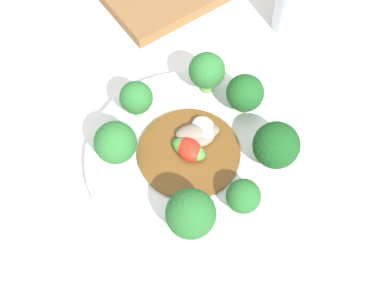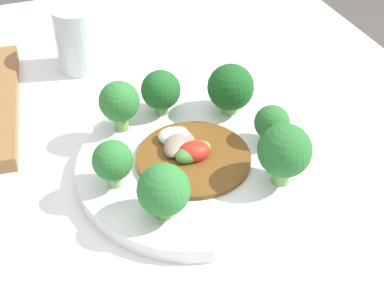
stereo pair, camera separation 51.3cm
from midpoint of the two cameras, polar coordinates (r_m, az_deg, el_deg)
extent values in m
cube|color=silver|center=(0.96, 11.66, -12.66)|extent=(1.11, 0.86, 0.75)
cylinder|color=white|center=(0.62, 20.99, -3.60)|extent=(0.27, 0.27, 0.02)
cylinder|color=#70A356|center=(0.66, 21.54, 5.16)|extent=(0.02, 0.02, 0.02)
sphere|color=#2D7533|center=(0.63, 22.41, 6.74)|extent=(0.05, 0.05, 0.05)
cylinder|color=#89B76B|center=(0.56, 23.50, -12.31)|extent=(0.02, 0.02, 0.02)
sphere|color=#286B2D|center=(0.53, 24.76, -11.12)|extent=(0.06, 0.06, 0.06)
cylinder|color=#89B76B|center=(0.60, 28.57, -9.00)|extent=(0.01, 0.01, 0.01)
sphere|color=#286B2D|center=(0.58, 29.50, -8.13)|extent=(0.04, 0.04, 0.04)
cylinder|color=#7AAD5B|center=(0.64, 30.32, -3.61)|extent=(0.02, 0.02, 0.01)
sphere|color=#19511E|center=(0.62, 31.53, -2.32)|extent=(0.06, 0.06, 0.06)
cylinder|color=#70A356|center=(0.66, 25.98, 2.56)|extent=(0.02, 0.02, 0.01)
sphere|color=#1E5B23|center=(0.64, 26.90, 3.88)|extent=(0.05, 0.05, 0.05)
cylinder|color=#70A356|center=(0.57, 12.69, -3.64)|extent=(0.02, 0.02, 0.01)
sphere|color=#2D7533|center=(0.55, 13.25, -2.29)|extent=(0.05, 0.05, 0.05)
cylinder|color=#89B76B|center=(0.61, 14.01, 2.23)|extent=(0.02, 0.02, 0.02)
sphere|color=#2D7533|center=(0.59, 14.54, 3.60)|extent=(0.04, 0.04, 0.04)
cylinder|color=brown|center=(0.61, 21.36, -3.06)|extent=(0.13, 0.13, 0.01)
ellipsoid|color=gray|center=(0.61, 21.86, -0.79)|extent=(0.06, 0.05, 0.02)
ellipsoid|color=silver|center=(0.62, 22.43, -0.31)|extent=(0.04, 0.05, 0.02)
ellipsoid|color=gray|center=(0.61, 21.96, -1.16)|extent=(0.06, 0.05, 0.01)
ellipsoid|color=red|center=(0.60, 21.60, -2.78)|extent=(0.03, 0.04, 0.02)
ellipsoid|color=#4C933D|center=(0.60, 21.62, -2.65)|extent=(0.04, 0.05, 0.02)
cylinder|color=silver|center=(0.79, 29.67, 13.86)|extent=(0.07, 0.07, 0.10)
camera|label=1|loc=(0.26, 120.37, -5.30)|focal=50.00mm
camera|label=2|loc=(0.26, -59.63, 5.30)|focal=50.00mm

